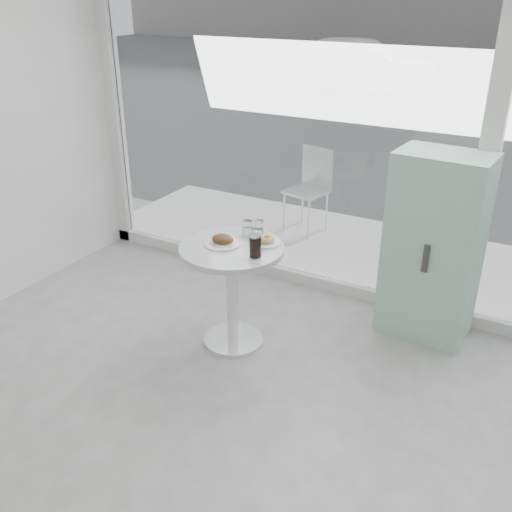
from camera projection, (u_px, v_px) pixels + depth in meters
The scene contains 11 objects.
storefront at pixel (377, 87), 4.08m from camera, with size 5.00×0.14×3.00m.
main_table at pixel (232, 275), 3.96m from camera, with size 0.72×0.72×0.77m.
patio_deck at pixel (380, 256), 5.47m from camera, with size 5.60×1.60×0.05m, color silver.
mint_cabinet at pixel (433, 247), 4.06m from camera, with size 0.66×0.47×1.37m.
patio_chair at pixel (311, 184), 5.82m from camera, with size 0.44×0.44×0.85m.
car_white at pixel (360, 63), 13.66m from camera, with size 1.57×3.91×1.33m, color white.
plate_fritter at pixel (223, 241), 3.89m from camera, with size 0.25×0.25×0.07m.
plate_donut at pixel (266, 241), 3.91m from camera, with size 0.21×0.21×0.05m.
water_tumbler_a at pixel (247, 229), 4.02m from camera, with size 0.07×0.07×0.11m.
water_tumbler_b at pixel (258, 230), 3.98m from camera, with size 0.08×0.08×0.13m.
cola_glass at pixel (255, 246), 3.69m from camera, with size 0.08×0.08×0.15m.
Camera 1 is at (1.35, -1.10, 2.38)m, focal length 40.00 mm.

